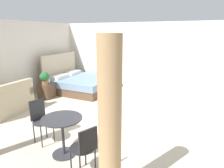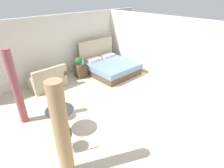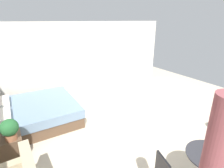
{
  "view_description": "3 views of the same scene",
  "coord_description": "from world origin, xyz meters",
  "px_view_note": "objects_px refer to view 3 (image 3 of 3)",
  "views": [
    {
      "loc": [
        -4.52,
        -1.98,
        2.15
      ],
      "look_at": [
        0.59,
        0.31,
        0.66
      ],
      "focal_mm": 31.47,
      "sensor_mm": 36.0,
      "label": 1
    },
    {
      "loc": [
        -3.63,
        -3.49,
        3.38
      ],
      "look_at": [
        -0.21,
        0.09,
        0.78
      ],
      "focal_mm": 29.08,
      "sensor_mm": 36.0,
      "label": 2
    },
    {
      "loc": [
        -3.02,
        2.38,
        2.56
      ],
      "look_at": [
        0.6,
        0.17,
        1.01
      ],
      "focal_mm": 28.33,
      "sensor_mm": 36.0,
      "label": 3
    }
  ],
  "objects_px": {
    "nightstand": "(11,148)",
    "balcony_table": "(209,167)",
    "vase": "(5,130)",
    "bed": "(32,112)",
    "potted_plant": "(9,129)"
  },
  "relations": [
    {
      "from": "bed",
      "to": "balcony_table",
      "type": "xyz_separation_m",
      "value": [
        -3.56,
        -1.95,
        0.21
      ]
    },
    {
      "from": "nightstand",
      "to": "vase",
      "type": "height_order",
      "value": "vase"
    },
    {
      "from": "vase",
      "to": "nightstand",
      "type": "bearing_deg",
      "value": -164.21
    },
    {
      "from": "potted_plant",
      "to": "balcony_table",
      "type": "height_order",
      "value": "potted_plant"
    },
    {
      "from": "nightstand",
      "to": "bed",
      "type": "bearing_deg",
      "value": -24.74
    },
    {
      "from": "bed",
      "to": "vase",
      "type": "relative_size",
      "value": 11.02
    },
    {
      "from": "nightstand",
      "to": "balcony_table",
      "type": "distance_m",
      "value": 3.45
    },
    {
      "from": "nightstand",
      "to": "potted_plant",
      "type": "bearing_deg",
      "value": -154.49
    },
    {
      "from": "bed",
      "to": "nightstand",
      "type": "relative_size",
      "value": 4.12
    },
    {
      "from": "bed",
      "to": "nightstand",
      "type": "bearing_deg",
      "value": 155.26
    },
    {
      "from": "bed",
      "to": "vase",
      "type": "height_order",
      "value": "bed"
    },
    {
      "from": "balcony_table",
      "to": "vase",
      "type": "bearing_deg",
      "value": 45.68
    },
    {
      "from": "bed",
      "to": "balcony_table",
      "type": "relative_size",
      "value": 2.91
    },
    {
      "from": "bed",
      "to": "nightstand",
      "type": "height_order",
      "value": "bed"
    },
    {
      "from": "potted_plant",
      "to": "balcony_table",
      "type": "relative_size",
      "value": 0.56
    }
  ]
}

